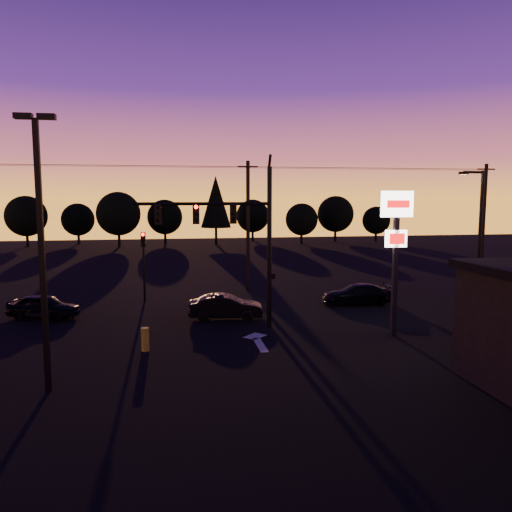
# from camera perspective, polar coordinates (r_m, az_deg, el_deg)

# --- Properties ---
(ground) EXTENTS (120.00, 120.00, 0.00)m
(ground) POSITION_cam_1_polar(r_m,az_deg,el_deg) (21.43, -0.35, -10.95)
(ground) COLOR black
(ground) RESTS_ON ground
(lane_arrow) EXTENTS (1.20, 3.10, 0.01)m
(lane_arrow) POSITION_cam_1_polar(r_m,az_deg,el_deg) (23.08, 0.20, -9.64)
(lane_arrow) COLOR beige
(lane_arrow) RESTS_ON ground
(traffic_signal_mast) EXTENTS (6.79, 0.52, 8.58)m
(traffic_signal_mast) POSITION_cam_1_polar(r_m,az_deg,el_deg) (24.40, -2.14, 3.03)
(traffic_signal_mast) COLOR black
(traffic_signal_mast) RESTS_ON ground
(secondary_signal) EXTENTS (0.30, 0.31, 4.35)m
(secondary_signal) POSITION_cam_1_polar(r_m,az_deg,el_deg) (31.87, -12.73, -0.02)
(secondary_signal) COLOR black
(secondary_signal) RESTS_ON ground
(parking_lot_light) EXTENTS (1.25, 0.30, 9.14)m
(parking_lot_light) POSITION_cam_1_polar(r_m,az_deg,el_deg) (17.67, -23.37, 2.17)
(parking_lot_light) COLOR black
(parking_lot_light) RESTS_ON ground
(pylon_sign) EXTENTS (1.50, 0.28, 6.80)m
(pylon_sign) POSITION_cam_1_polar(r_m,az_deg,el_deg) (24.04, 15.73, 2.67)
(pylon_sign) COLOR black
(pylon_sign) RESTS_ON ground
(streetlight) EXTENTS (1.55, 0.35, 8.00)m
(streetlight) POSITION_cam_1_polar(r_m,az_deg,el_deg) (30.98, 24.08, 2.27)
(streetlight) COLOR black
(streetlight) RESTS_ON ground
(utility_pole_1) EXTENTS (1.40, 0.26, 9.00)m
(utility_pole_1) POSITION_cam_1_polar(r_m,az_deg,el_deg) (34.61, -0.92, 3.54)
(utility_pole_1) COLOR black
(utility_pole_1) RESTS_ON ground
(utility_pole_2) EXTENTS (1.40, 0.26, 9.00)m
(utility_pole_2) POSITION_cam_1_polar(r_m,az_deg,el_deg) (41.41, 24.56, 3.46)
(utility_pole_2) COLOR black
(utility_pole_2) RESTS_ON ground
(power_wires) EXTENTS (36.00, 1.22, 0.07)m
(power_wires) POSITION_cam_1_polar(r_m,az_deg,el_deg) (34.62, -0.93, 10.12)
(power_wires) COLOR black
(power_wires) RESTS_ON ground
(bollard) EXTENTS (0.34, 0.34, 1.01)m
(bollard) POSITION_cam_1_polar(r_m,az_deg,el_deg) (21.98, -12.54, -9.29)
(bollard) COLOR #A5A321
(bollard) RESTS_ON ground
(tree_0) EXTENTS (5.36, 5.36, 6.74)m
(tree_0) POSITION_cam_1_polar(r_m,az_deg,el_deg) (72.61, -24.78, 4.16)
(tree_0) COLOR black
(tree_0) RESTS_ON ground
(tree_1) EXTENTS (4.54, 4.54, 5.71)m
(tree_1) POSITION_cam_1_polar(r_m,az_deg,el_deg) (74.29, -19.68, 3.94)
(tree_1) COLOR black
(tree_1) RESTS_ON ground
(tree_2) EXTENTS (5.77, 5.78, 7.26)m
(tree_2) POSITION_cam_1_polar(r_m,az_deg,el_deg) (68.49, -15.46, 4.68)
(tree_2) COLOR black
(tree_2) RESTS_ON ground
(tree_3) EXTENTS (4.95, 4.95, 6.22)m
(tree_3) POSITION_cam_1_polar(r_m,az_deg,el_deg) (72.19, -10.38, 4.40)
(tree_3) COLOR black
(tree_3) RESTS_ON ground
(tree_4) EXTENTS (4.18, 4.18, 9.50)m
(tree_4) POSITION_cam_1_polar(r_m,az_deg,el_deg) (69.43, -4.62, 6.20)
(tree_4) COLOR black
(tree_4) RESTS_ON ground
(tree_5) EXTENTS (4.95, 4.95, 6.22)m
(tree_5) POSITION_cam_1_polar(r_m,az_deg,el_deg) (75.21, -0.38, 4.60)
(tree_5) COLOR black
(tree_5) RESTS_ON ground
(tree_6) EXTENTS (4.54, 4.54, 5.71)m
(tree_6) POSITION_cam_1_polar(r_m,az_deg,el_deg) (70.64, 5.24, 4.18)
(tree_6) COLOR black
(tree_6) RESTS_ON ground
(tree_7) EXTENTS (5.36, 5.36, 6.74)m
(tree_7) POSITION_cam_1_polar(r_m,az_deg,el_deg) (75.24, 9.08, 4.75)
(tree_7) COLOR black
(tree_7) RESTS_ON ground
(tree_8) EXTENTS (4.12, 4.12, 5.19)m
(tree_8) POSITION_cam_1_polar(r_m,az_deg,el_deg) (76.50, 13.58, 3.98)
(tree_8) COLOR black
(tree_8) RESTS_ON ground
(car_left) EXTENTS (4.11, 2.67, 1.30)m
(car_left) POSITION_cam_1_polar(r_m,az_deg,el_deg) (29.38, -23.12, -5.32)
(car_left) COLOR black
(car_left) RESTS_ON ground
(car_mid) EXTENTS (4.10, 1.85, 1.31)m
(car_mid) POSITION_cam_1_polar(r_m,az_deg,el_deg) (27.02, -3.47, -5.80)
(car_mid) COLOR black
(car_mid) RESTS_ON ground
(car_right) EXTENTS (4.41, 2.17, 1.23)m
(car_right) POSITION_cam_1_polar(r_m,az_deg,el_deg) (31.26, 11.47, -4.28)
(car_right) COLOR black
(car_right) RESTS_ON ground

